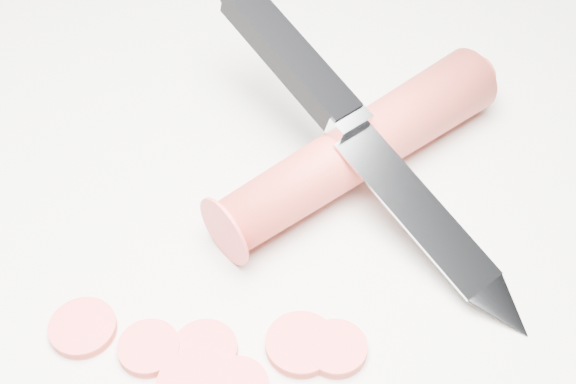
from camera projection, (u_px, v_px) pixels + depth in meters
The scene contains 8 objects.
ground at pixel (266, 289), 0.45m from camera, with size 2.40×2.40×0.00m, color beige.
carrot at pixel (359, 148), 0.49m from camera, with size 0.04×0.04×0.20m, color red.
carrot_slice_1 at pixel (301, 344), 0.42m from camera, with size 0.04×0.04×0.01m, color #ED403F.
carrot_slice_2 at pixel (149, 348), 0.42m from camera, with size 0.03×0.03×0.01m, color #ED403F.
carrot_slice_4 at pixel (336, 349), 0.42m from camera, with size 0.03×0.03×0.01m, color #ED403F.
carrot_slice_5 at pixel (83, 328), 0.43m from camera, with size 0.04×0.04×0.01m, color #ED403F.
carrot_slice_7 at pixel (205, 349), 0.42m from camera, with size 0.03×0.03×0.01m, color #ED403F.
kitchen_knife at pixel (367, 139), 0.46m from camera, with size 0.27×0.12×0.09m, color silver, non-canonical shape.
Camera 1 is at (0.14, -0.21, 0.37)m, focal length 50.00 mm.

